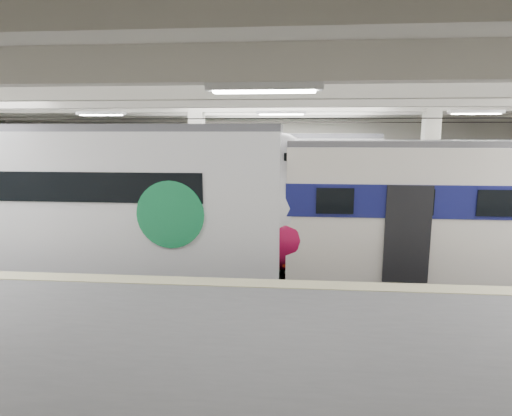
# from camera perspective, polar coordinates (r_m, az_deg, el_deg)

# --- Properties ---
(station_hall) EXTENTS (36.00, 24.00, 5.75)m
(station_hall) POSITION_cam_1_polar(r_m,az_deg,el_deg) (10.37, 2.73, 4.05)
(station_hall) COLOR black
(station_hall) RESTS_ON ground
(modern_emu) EXTENTS (14.14, 2.92, 4.55)m
(modern_emu) POSITION_cam_1_polar(r_m,az_deg,el_deg) (13.40, -19.22, 0.52)
(modern_emu) COLOR white
(modern_emu) RESTS_ON ground
(older_rer) EXTENTS (12.30, 2.72, 4.11)m
(older_rer) POSITION_cam_1_polar(r_m,az_deg,el_deg) (13.57, 30.56, -0.55)
(older_rer) COLOR white
(older_rer) RESTS_ON ground
(far_train) EXTENTS (13.34, 3.12, 4.26)m
(far_train) POSITION_cam_1_polar(r_m,az_deg,el_deg) (17.97, -5.52, 3.27)
(far_train) COLOR white
(far_train) RESTS_ON ground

